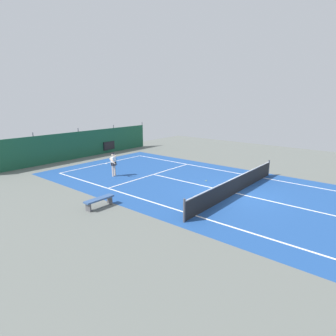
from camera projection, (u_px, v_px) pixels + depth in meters
The scene contains 8 objects.
ground_plane at pixel (236, 193), 16.19m from camera, with size 36.00×36.00×0.00m, color slate.
court_surface at pixel (236, 193), 16.19m from camera, with size 11.02×26.60×0.01m.
tennis_net at pixel (236, 185), 16.07m from camera, with size 10.12×0.10×1.10m.
back_fence at pixel (77, 150), 25.84m from camera, with size 16.30×0.98×2.70m.
tennis_player at pixel (114, 163), 19.50m from camera, with size 0.63×0.80×1.64m.
tennis_ball_near_player at pixel (206, 181), 18.53m from camera, with size 0.07×0.07×0.07m, color #CCDB33.
parked_car at pixel (96, 142), 29.17m from camera, with size 2.37×4.37×1.68m.
courtside_bench at pixel (99, 200), 14.03m from camera, with size 1.60×0.40×0.49m.
Camera 1 is at (-14.32, -6.76, 5.35)m, focal length 30.12 mm.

